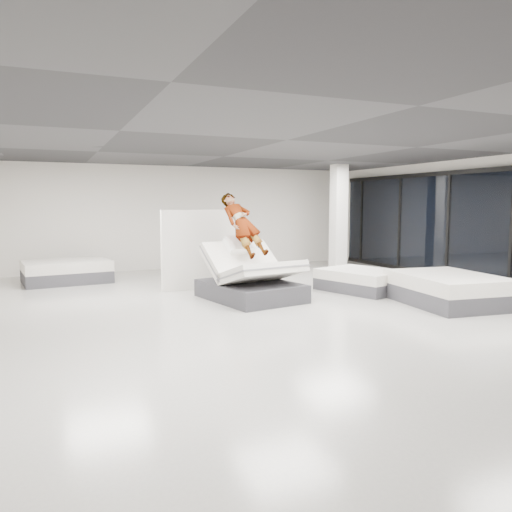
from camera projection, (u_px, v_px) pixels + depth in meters
The scene contains 10 objects.
room at pixel (286, 227), 9.33m from camera, with size 14.00×14.04×3.20m.
hero_bed at pixel (251, 280), 10.59m from camera, with size 1.96×2.39×1.33m.
person at pixel (243, 237), 10.76m from camera, with size 0.63×0.41×1.73m, color slate.
remote at pixel (260, 248), 10.61m from camera, with size 0.05×0.14×0.03m, color black.
divider_panel at pixel (202, 249), 11.98m from camera, with size 2.08×0.09×1.89m, color white.
flat_bed_right_far at pixel (361, 280), 11.66m from camera, with size 1.85×2.14×0.50m.
flat_bed_right_near at pixel (448, 289), 10.11m from camera, with size 1.91×2.39×0.61m.
flat_bed_left_far at pixel (67, 271), 12.95m from camera, with size 2.25×1.79×0.57m.
column at pixel (338, 218), 15.00m from camera, with size 0.40×0.40×3.20m, color white.
storefront_glazing at pixel (512, 229), 11.64m from camera, with size 0.12×13.40×2.92m.
Camera 1 is at (-4.19, -8.36, 2.04)m, focal length 35.00 mm.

